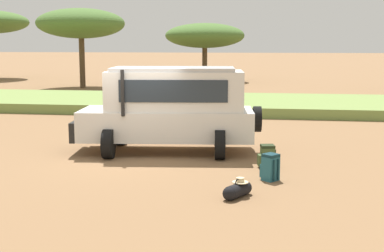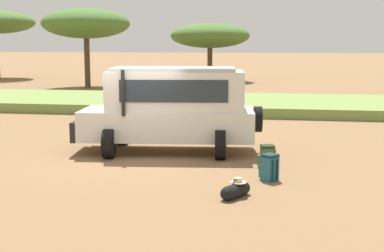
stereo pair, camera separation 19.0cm
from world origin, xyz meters
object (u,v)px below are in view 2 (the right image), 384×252
at_px(backpack_beside_front_wheel, 267,157).
at_px(backpack_cluster_center, 269,168).
at_px(safari_vehicle, 171,107).
at_px(acacia_tree_centre_back, 210,36).
at_px(duffel_bag_low_black_case, 236,190).
at_px(acacia_tree_left_mid, 86,24).

height_order(backpack_beside_front_wheel, backpack_cluster_center, backpack_cluster_center).
xyz_separation_m(safari_vehicle, acacia_tree_centre_back, (-2.81, 28.87, 2.41)).
bearing_deg(backpack_beside_front_wheel, acacia_tree_centre_back, 100.40).
xyz_separation_m(duffel_bag_low_black_case, acacia_tree_left_mid, (-12.64, 25.30, 4.28)).
bearing_deg(acacia_tree_centre_back, safari_vehicle, -84.45).
height_order(duffel_bag_low_black_case, acacia_tree_left_mid, acacia_tree_left_mid).
height_order(backpack_beside_front_wheel, duffel_bag_low_black_case, backpack_beside_front_wheel).
relative_size(safari_vehicle, duffel_bag_low_black_case, 6.93).
bearing_deg(acacia_tree_left_mid, safari_vehicle, -63.60).
distance_m(backpack_beside_front_wheel, acacia_tree_centre_back, 31.19).
bearing_deg(safari_vehicle, acacia_tree_centre_back, 95.55).
bearing_deg(duffel_bag_low_black_case, acacia_tree_left_mid, 116.55).
height_order(backpack_beside_front_wheel, acacia_tree_centre_back, acacia_tree_centre_back).
height_order(safari_vehicle, backpack_beside_front_wheel, safari_vehicle).
bearing_deg(duffel_bag_low_black_case, backpack_cluster_center, 66.71).
height_order(backpack_cluster_center, duffel_bag_low_black_case, backpack_cluster_center).
relative_size(acacia_tree_left_mid, acacia_tree_centre_back, 1.01).
xyz_separation_m(safari_vehicle, acacia_tree_left_mid, (-10.40, 20.95, 3.14)).
bearing_deg(backpack_beside_front_wheel, safari_vehicle, 149.88).
xyz_separation_m(backpack_cluster_center, acacia_tree_centre_back, (-5.69, 31.73, 3.40)).
bearing_deg(safari_vehicle, acacia_tree_left_mid, 116.40).
bearing_deg(acacia_tree_left_mid, acacia_tree_centre_back, 46.21).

